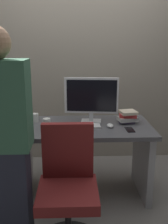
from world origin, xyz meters
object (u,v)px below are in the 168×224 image
desk (84,148)px  cell_phone (130,130)px  office_chair (68,193)px  person_at_desk (2,149)px  keyboard (78,126)px  mouse (110,126)px  book_stack (128,117)px  cup_by_monitor (35,118)px  cup_near_keyboard (47,123)px  monitor (91,97)px

desk → cell_phone: bearing=-20.4°
office_chair → person_at_desk: person_at_desk is taller
keyboard → mouse: (0.31, -0.01, 0.01)m
mouse → book_stack: 0.24m
desk → cup_by_monitor: cup_by_monitor is taller
cup_near_keyboard → book_stack: size_ratio=0.45×
desk → person_at_desk: bearing=-125.9°
person_at_desk → book_stack: 1.35m
cup_near_keyboard → desk: bearing=10.7°
book_stack → cell_phone: 0.24m
cell_phone → cup_near_keyboard: bearing=170.8°
monitor → cup_by_monitor: size_ratio=5.95×
cup_by_monitor → mouse: bearing=-14.8°
mouse → cell_phone: size_ratio=0.69×
book_stack → cup_near_keyboard: bearing=-170.4°
cup_near_keyboard → cell_phone: 0.78m
cup_by_monitor → keyboard: bearing=-23.6°
desk → book_stack: 0.54m
person_at_desk → cup_by_monitor: bearing=84.5°
desk → cup_near_keyboard: size_ratio=14.07×
cell_phone → mouse: bearing=149.7°
cup_by_monitor → cup_near_keyboard: bearing=-55.1°
cup_near_keyboard → keyboard: bearing=1.6°
person_at_desk → monitor: person_at_desk is taller
cup_near_keyboard → monitor: bearing=22.4°
desk → person_at_desk: size_ratio=0.81×
office_chair → person_at_desk: bearing=-166.8°
desk → book_stack: size_ratio=6.32×
monitor → cup_by_monitor: 0.61m
person_at_desk → cup_near_keyboard: size_ratio=17.36×
monitor → mouse: (0.17, -0.18, -0.24)m
monitor → mouse: monitor is taller
book_stack → cell_phone: bearing=-95.5°
monitor → mouse: size_ratio=5.40×
keyboard → cell_phone: keyboard is taller
desk → cell_phone: cell_phone is taller
cup_by_monitor → cell_phone: size_ratio=0.63×
keyboard → cup_near_keyboard: 0.30m
monitor → desk: bearing=-125.6°
monitor → book_stack: bearing=-6.7°
cup_near_keyboard → book_stack: book_stack is taller
office_chair → book_stack: (0.59, 0.77, 0.37)m
office_chair → mouse: office_chair is taller
cell_phone → person_at_desk: bearing=-149.8°
cup_near_keyboard → cup_by_monitor: size_ratio=1.04×
monitor → cell_phone: 0.50m
cup_near_keyboard → cell_phone: size_ratio=0.66×
person_at_desk → cup_by_monitor: person_at_desk is taller
desk → monitor: monitor is taller
mouse → office_chair: bearing=-122.1°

